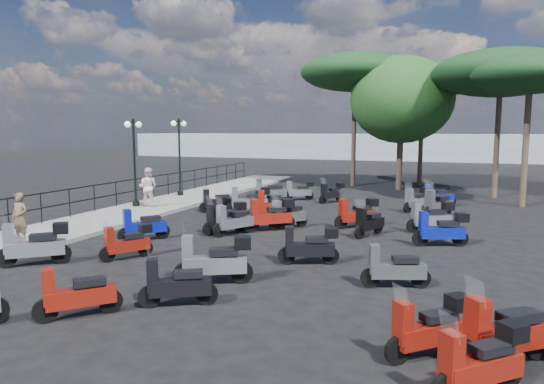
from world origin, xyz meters
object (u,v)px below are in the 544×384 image
(scooter_29, at_px, (437,205))
(scooter_10, at_px, (249,201))
(scooter_5, at_px, (270,192))
(pine_0, at_px, (423,80))
(scooter_6, at_px, (176,285))
(scooter_22, at_px, (357,214))
(lamp_post_1, at_px, (134,157))
(scooter_1, at_px, (35,245))
(scooter_12, at_px, (76,295))
(scooter_8, at_px, (233,221))
(scooter_18, at_px, (429,329))
(scooter_2, at_px, (143,226))
(scooter_24, at_px, (504,335))
(scooter_19, at_px, (309,246))
(scooter_23, at_px, (439,196))
(broadleaf_tree, at_px, (402,100))
(scooter_17, at_px, (332,193))
(scooter_4, at_px, (269,203))
(scooter_30, at_px, (480,363))
(scooter_21, at_px, (369,223))
(pedestrian_far, at_px, (148,187))
(scooter_7, at_px, (127,243))
(scooter_16, at_px, (275,207))
(scooter_27, at_px, (431,217))
(scooter_20, at_px, (394,269))
(scooter_9, at_px, (225,219))
(woman, at_px, (20,218))
(pine_3, at_px, (530,75))
(pine_2, at_px, (355,73))
(lamp_post_2, at_px, (179,152))
(scooter_26, at_px, (441,230))
(scooter_3, at_px, (217,202))
(scooter_11, at_px, (299,191))
(pine_1, at_px, (501,73))

(scooter_29, bearing_deg, scooter_10, 45.32)
(scooter_5, relative_size, pine_0, 0.21)
(scooter_6, height_order, scooter_22, scooter_22)
(lamp_post_1, relative_size, scooter_10, 2.21)
(scooter_6, bearing_deg, scooter_10, -13.43)
(scooter_1, xyz_separation_m, scooter_12, (3.56, -2.41, -0.10))
(scooter_8, distance_m, scooter_18, 9.51)
(scooter_2, distance_m, scooter_8, 2.91)
(scooter_24, bearing_deg, scooter_8, 8.29)
(scooter_18, relative_size, scooter_19, 0.79)
(scooter_19, xyz_separation_m, scooter_23, (2.82, 11.33, 0.01))
(scooter_23, bearing_deg, broadleaf_tree, -2.54)
(scooter_2, xyz_separation_m, scooter_5, (0.82, 9.06, 0.05))
(scooter_17, height_order, scooter_24, scooter_24)
(scooter_1, relative_size, broadleaf_tree, 0.19)
(scooter_4, relative_size, scooter_30, 1.08)
(scooter_8, height_order, scooter_17, scooter_8)
(scooter_29, bearing_deg, scooter_18, 122.33)
(scooter_29, bearing_deg, scooter_8, 73.74)
(scooter_19, xyz_separation_m, scooter_21, (0.88, 3.91, -0.04))
(pedestrian_far, bearing_deg, scooter_22, 162.66)
(scooter_7, height_order, scooter_16, scooter_16)
(scooter_12, bearing_deg, scooter_27, -76.89)
(scooter_30, bearing_deg, scooter_18, -6.65)
(scooter_1, relative_size, scooter_20, 0.99)
(scooter_2, xyz_separation_m, scooter_12, (2.67, -5.79, -0.02))
(scooter_30, bearing_deg, scooter_24, -62.83)
(scooter_21, height_order, scooter_30, scooter_21)
(pedestrian_far, height_order, scooter_8, pedestrian_far)
(scooter_9, bearing_deg, scooter_4, -56.91)
(woman, bearing_deg, scooter_8, 33.77)
(scooter_16, distance_m, pine_3, 12.87)
(scooter_17, relative_size, pine_2, 0.17)
(scooter_29, height_order, scooter_30, scooter_29)
(scooter_21, bearing_deg, scooter_30, 130.50)
(scooter_16, xyz_separation_m, scooter_27, (5.84, -0.38, 0.01))
(scooter_21, xyz_separation_m, pine_3, (5.49, 8.68, 5.44))
(scooter_9, distance_m, scooter_29, 8.66)
(pine_3, bearing_deg, pedestrian_far, -156.62)
(lamp_post_1, height_order, scooter_27, lamp_post_1)
(lamp_post_2, bearing_deg, scooter_12, -62.61)
(scooter_4, bearing_deg, broadleaf_tree, -75.28)
(scooter_2, height_order, scooter_7, scooter_2)
(scooter_9, bearing_deg, scooter_2, 76.04)
(scooter_2, distance_m, scooter_26, 9.19)
(scooter_21, relative_size, scooter_26, 0.95)
(scooter_3, xyz_separation_m, pine_3, (12.35, 6.16, 5.45))
(lamp_post_2, xyz_separation_m, scooter_11, (5.95, 1.42, -1.92))
(scooter_12, relative_size, pine_1, 0.17)
(pine_1, bearing_deg, scooter_20, -100.63)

